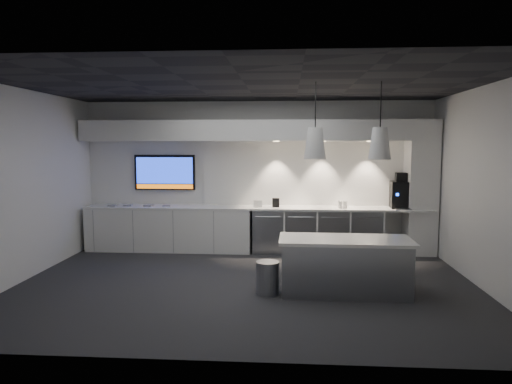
# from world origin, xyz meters

# --- Properties ---
(floor) EXTENTS (7.00, 7.00, 0.00)m
(floor) POSITION_xyz_m (0.00, 0.00, 0.00)
(floor) COLOR #29292B
(floor) RESTS_ON ground
(ceiling) EXTENTS (7.00, 7.00, 0.00)m
(ceiling) POSITION_xyz_m (0.00, 0.00, 3.00)
(ceiling) COLOR black
(ceiling) RESTS_ON wall_back
(wall_back) EXTENTS (7.00, 0.00, 7.00)m
(wall_back) POSITION_xyz_m (0.00, 2.50, 1.50)
(wall_back) COLOR white
(wall_back) RESTS_ON floor
(wall_front) EXTENTS (7.00, 0.00, 7.00)m
(wall_front) POSITION_xyz_m (0.00, -2.50, 1.50)
(wall_front) COLOR white
(wall_front) RESTS_ON floor
(wall_left) EXTENTS (0.00, 7.00, 7.00)m
(wall_left) POSITION_xyz_m (-3.50, 0.00, 1.50)
(wall_left) COLOR white
(wall_left) RESTS_ON floor
(wall_right) EXTENTS (0.00, 7.00, 7.00)m
(wall_right) POSITION_xyz_m (3.50, 0.00, 1.50)
(wall_right) COLOR white
(wall_right) RESTS_ON floor
(back_counter) EXTENTS (6.80, 0.65, 0.04)m
(back_counter) POSITION_xyz_m (0.00, 2.17, 0.88)
(back_counter) COLOR white
(back_counter) RESTS_ON left_base_cabinets
(left_base_cabinets) EXTENTS (3.30, 0.63, 0.86)m
(left_base_cabinets) POSITION_xyz_m (-1.75, 2.17, 0.43)
(left_base_cabinets) COLOR white
(left_base_cabinets) RESTS_ON floor
(fridge_unit_a) EXTENTS (0.60, 0.61, 0.85)m
(fridge_unit_a) POSITION_xyz_m (0.25, 2.17, 0.42)
(fridge_unit_a) COLOR gray
(fridge_unit_a) RESTS_ON floor
(fridge_unit_b) EXTENTS (0.60, 0.61, 0.85)m
(fridge_unit_b) POSITION_xyz_m (0.88, 2.17, 0.42)
(fridge_unit_b) COLOR gray
(fridge_unit_b) RESTS_ON floor
(fridge_unit_c) EXTENTS (0.60, 0.61, 0.85)m
(fridge_unit_c) POSITION_xyz_m (1.51, 2.17, 0.42)
(fridge_unit_c) COLOR gray
(fridge_unit_c) RESTS_ON floor
(fridge_unit_d) EXTENTS (0.60, 0.61, 0.85)m
(fridge_unit_d) POSITION_xyz_m (2.14, 2.17, 0.42)
(fridge_unit_d) COLOR gray
(fridge_unit_d) RESTS_ON floor
(backsplash) EXTENTS (4.60, 0.03, 1.30)m
(backsplash) POSITION_xyz_m (1.20, 2.48, 1.55)
(backsplash) COLOR white
(backsplash) RESTS_ON wall_back
(soffit) EXTENTS (6.90, 0.60, 0.40)m
(soffit) POSITION_xyz_m (0.00, 2.20, 2.40)
(soffit) COLOR white
(soffit) RESTS_ON wall_back
(column) EXTENTS (0.55, 0.55, 2.60)m
(column) POSITION_xyz_m (3.20, 2.20, 1.30)
(column) COLOR white
(column) RESTS_ON floor
(wall_tv) EXTENTS (1.25, 0.07, 0.72)m
(wall_tv) POSITION_xyz_m (-1.90, 2.45, 1.56)
(wall_tv) COLOR black
(wall_tv) RESTS_ON wall_back
(island) EXTENTS (1.89, 0.84, 0.80)m
(island) POSITION_xyz_m (1.45, -0.30, 0.40)
(island) COLOR gray
(island) RESTS_ON floor
(bin) EXTENTS (0.42, 0.42, 0.47)m
(bin) POSITION_xyz_m (0.34, -0.42, 0.23)
(bin) COLOR gray
(bin) RESTS_ON floor
(coffee_machine) EXTENTS (0.41, 0.57, 0.69)m
(coffee_machine) POSITION_xyz_m (2.82, 2.20, 1.18)
(coffee_machine) COLOR black
(coffee_machine) RESTS_ON back_counter
(sign_black) EXTENTS (0.14, 0.04, 0.18)m
(sign_black) POSITION_xyz_m (0.40, 2.14, 0.99)
(sign_black) COLOR black
(sign_black) RESTS_ON back_counter
(sign_white) EXTENTS (0.18, 0.08, 0.14)m
(sign_white) POSITION_xyz_m (0.04, 2.08, 0.97)
(sign_white) COLOR white
(sign_white) RESTS_ON back_counter
(cup_cluster) EXTENTS (0.17, 0.17, 0.14)m
(cup_cluster) POSITION_xyz_m (1.70, 2.10, 0.97)
(cup_cluster) COLOR silver
(cup_cluster) RESTS_ON back_counter
(tray_a) EXTENTS (0.17, 0.17, 0.02)m
(tray_a) POSITION_xyz_m (-2.88, 2.08, 0.91)
(tray_a) COLOR gray
(tray_a) RESTS_ON back_counter
(tray_b) EXTENTS (0.18, 0.18, 0.02)m
(tray_b) POSITION_xyz_m (-2.59, 2.14, 0.91)
(tray_b) COLOR gray
(tray_b) RESTS_ON back_counter
(tray_c) EXTENTS (0.18, 0.18, 0.02)m
(tray_c) POSITION_xyz_m (-2.16, 2.12, 0.91)
(tray_c) COLOR gray
(tray_c) RESTS_ON back_counter
(tray_d) EXTENTS (0.19, 0.19, 0.02)m
(tray_d) POSITION_xyz_m (-1.80, 2.15, 0.91)
(tray_d) COLOR gray
(tray_d) RESTS_ON back_counter
(pendant_left) EXTENTS (0.31, 0.31, 1.14)m
(pendant_left) POSITION_xyz_m (1.00, -0.30, 2.15)
(pendant_left) COLOR white
(pendant_left) RESTS_ON ceiling
(pendant_right) EXTENTS (0.31, 0.31, 1.14)m
(pendant_right) POSITION_xyz_m (1.90, -0.30, 2.15)
(pendant_right) COLOR white
(pendant_right) RESTS_ON ceiling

